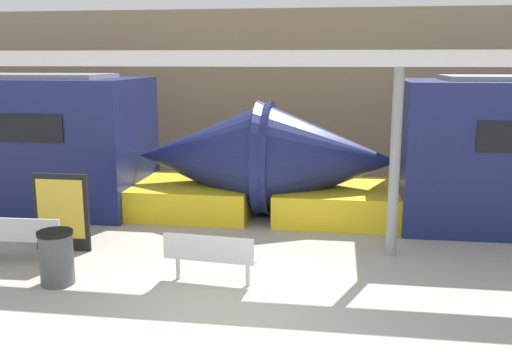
{
  "coord_description": "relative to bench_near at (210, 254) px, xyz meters",
  "views": [
    {
      "loc": [
        1.41,
        -7.32,
        3.53
      ],
      "look_at": [
        -0.1,
        2.96,
        1.4
      ],
      "focal_mm": 40.0,
      "sensor_mm": 36.0,
      "label": 1
    }
  ],
  "objects": [
    {
      "name": "ground_plane",
      "position": [
        0.55,
        -1.07,
        -0.51
      ],
      "size": [
        60.0,
        60.0,
        0.0
      ],
      "primitive_type": "plane",
      "color": "#A8A093"
    },
    {
      "name": "station_wall",
      "position": [
        0.55,
        8.86,
        1.99
      ],
      "size": [
        56.0,
        0.2,
        5.0
      ],
      "primitive_type": "cube",
      "color": "#9E8460",
      "rests_on": "ground_plane"
    },
    {
      "name": "bench_near",
      "position": [
        0.0,
        0.0,
        0.0
      ],
      "size": [
        1.51,
        0.59,
        0.85
      ],
      "rotation": [
        0.0,
        0.0,
        -0.1
      ],
      "color": "silver",
      "rests_on": "ground_plane"
    },
    {
      "name": "bench_far",
      "position": [
        -3.59,
        0.49,
        0.0
      ],
      "size": [
        1.71,
        0.51,
        0.85
      ],
      "rotation": [
        0.0,
        0.0,
        0.04
      ],
      "color": "silver",
      "rests_on": "ground_plane"
    },
    {
      "name": "trash_bin",
      "position": [
        -2.43,
        -0.33,
        -0.07
      ],
      "size": [
        0.56,
        0.56,
        0.88
      ],
      "color": "#4C4F54",
      "rests_on": "ground_plane"
    },
    {
      "name": "poster_board",
      "position": [
        -3.12,
        1.23,
        0.23
      ],
      "size": [
        1.07,
        0.07,
        1.47
      ],
      "color": "black",
      "rests_on": "ground_plane"
    },
    {
      "name": "support_column_near",
      "position": [
        2.96,
        1.85,
        1.19
      ],
      "size": [
        0.19,
        0.19,
        3.41
      ],
      "primitive_type": "cylinder",
      "color": "gray",
      "rests_on": "ground_plane"
    },
    {
      "name": "canopy_beam",
      "position": [
        2.96,
        1.85,
        3.04
      ],
      "size": [
        28.0,
        0.6,
        0.28
      ],
      "primitive_type": "cube",
      "color": "silver",
      "rests_on": "support_column_near"
    }
  ]
}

